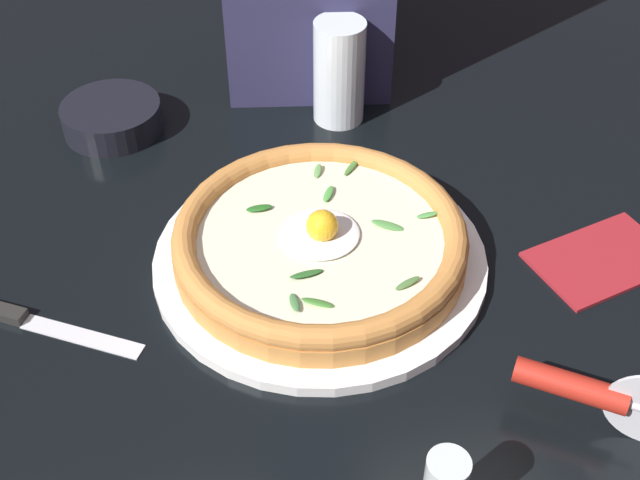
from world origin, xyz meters
TOP-DOWN VIEW (x-y plane):
  - ground_plane at (0.00, 0.00)m, footprint 2.40×2.40m
  - pizza_plate at (0.03, 0.01)m, footprint 0.33×0.33m
  - pizza at (0.03, 0.01)m, footprint 0.29×0.29m
  - side_bowl at (-0.15, 0.31)m, footprint 0.12×0.12m
  - pizza_cutter at (0.19, -0.23)m, footprint 0.13×0.10m
  - table_knife at (-0.27, 0.02)m, footprint 0.18×0.13m
  - drinking_glass at (0.12, 0.26)m, footprint 0.06×0.06m
  - folded_napkin at (0.30, -0.06)m, footprint 0.15×0.12m

SIDE VIEW (x-z plane):
  - ground_plane at x=0.00m, z-range -0.03..0.00m
  - table_knife at x=-0.27m, z-range 0.00..0.01m
  - folded_napkin at x=0.30m, z-range 0.00..0.01m
  - pizza_plate at x=0.03m, z-range 0.00..0.01m
  - side_bowl at x=-0.15m, z-range 0.00..0.04m
  - pizza at x=0.03m, z-range 0.00..0.06m
  - pizza_cutter at x=0.19m, z-range 0.00..0.08m
  - drinking_glass at x=0.12m, z-range -0.01..0.12m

